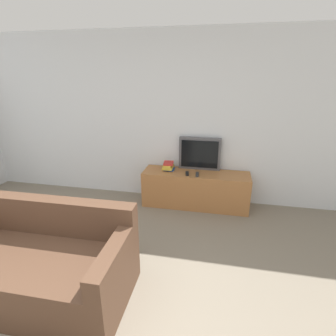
{
  "coord_description": "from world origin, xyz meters",
  "views": [
    {
      "loc": [
        1.02,
        -1.0,
        1.97
      ],
      "look_at": [
        0.32,
        2.39,
        0.73
      ],
      "focal_mm": 28.0,
      "sensor_mm": 36.0,
      "label": 1
    }
  ],
  "objects_px": {
    "tv_stand": "(195,189)",
    "television": "(200,154)",
    "couch": "(37,265)",
    "remote_on_stand": "(187,174)",
    "book_stack": "(168,166)",
    "remote_secondary": "(197,174)"
  },
  "relations": [
    {
      "from": "television",
      "to": "couch",
      "type": "relative_size",
      "value": 0.37
    },
    {
      "from": "couch",
      "to": "remote_on_stand",
      "type": "distance_m",
      "value": 2.27
    },
    {
      "from": "television",
      "to": "remote_on_stand",
      "type": "bearing_deg",
      "value": -118.85
    },
    {
      "from": "tv_stand",
      "to": "couch",
      "type": "bearing_deg",
      "value": -121.73
    },
    {
      "from": "tv_stand",
      "to": "television",
      "type": "xyz_separation_m",
      "value": [
        0.03,
        0.18,
        0.53
      ]
    },
    {
      "from": "couch",
      "to": "remote_secondary",
      "type": "bearing_deg",
      "value": 55.51
    },
    {
      "from": "television",
      "to": "remote_secondary",
      "type": "distance_m",
      "value": 0.37
    },
    {
      "from": "television",
      "to": "tv_stand",
      "type": "bearing_deg",
      "value": -99.21
    },
    {
      "from": "television",
      "to": "couch",
      "type": "bearing_deg",
      "value": -120.16
    },
    {
      "from": "tv_stand",
      "to": "television",
      "type": "distance_m",
      "value": 0.56
    },
    {
      "from": "book_stack",
      "to": "remote_secondary",
      "type": "xyz_separation_m",
      "value": [
        0.47,
        -0.14,
        -0.05
      ]
    },
    {
      "from": "television",
      "to": "couch",
      "type": "xyz_separation_m",
      "value": [
        -1.29,
        -2.23,
        -0.51
      ]
    },
    {
      "from": "remote_on_stand",
      "to": "book_stack",
      "type": "bearing_deg",
      "value": 157.47
    },
    {
      "from": "couch",
      "to": "remote_secondary",
      "type": "height_order",
      "value": "couch"
    },
    {
      "from": "couch",
      "to": "television",
      "type": "bearing_deg",
      "value": 59.03
    },
    {
      "from": "couch",
      "to": "remote_on_stand",
      "type": "xyz_separation_m",
      "value": [
        1.14,
        1.95,
        0.27
      ]
    },
    {
      "from": "couch",
      "to": "book_stack",
      "type": "relative_size",
      "value": 8.17
    },
    {
      "from": "tv_stand",
      "to": "remote_on_stand",
      "type": "xyz_separation_m",
      "value": [
        -0.12,
        -0.1,
        0.29
      ]
    },
    {
      "from": "television",
      "to": "remote_secondary",
      "type": "relative_size",
      "value": 3.82
    },
    {
      "from": "tv_stand",
      "to": "remote_secondary",
      "type": "relative_size",
      "value": 9.62
    },
    {
      "from": "tv_stand",
      "to": "television",
      "type": "relative_size",
      "value": 2.52
    },
    {
      "from": "television",
      "to": "couch",
      "type": "distance_m",
      "value": 2.63
    }
  ]
}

